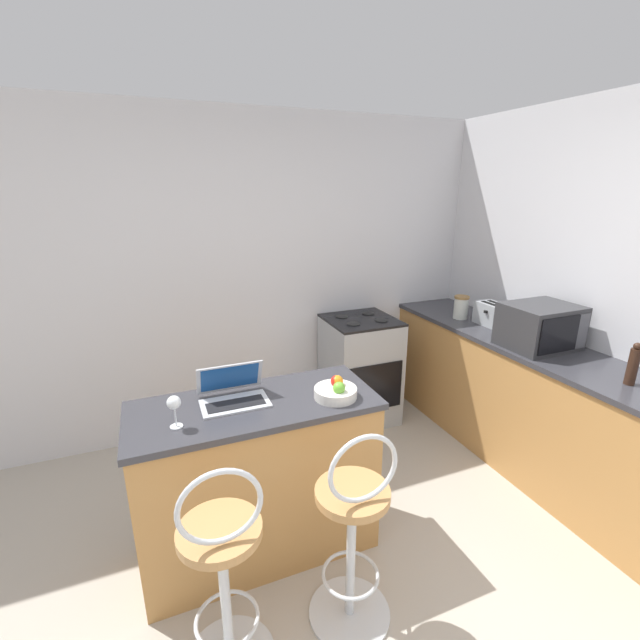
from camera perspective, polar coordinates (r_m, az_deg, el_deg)
wall_back at (r=3.59m, az=-9.76°, el=5.53°), size 12.00×0.06×2.60m
breakfast_bar at (r=2.56m, az=-8.19°, el=-20.14°), size 1.29×0.55×0.94m
counter_right at (r=3.57m, az=26.60°, el=-10.38°), size 0.60×2.84×0.94m
bar_stool_near at (r=2.06m, az=-12.70°, el=-30.24°), size 0.40×0.40×1.07m
bar_stool_far at (r=2.18m, az=4.45°, el=-26.47°), size 0.40×0.40×1.07m
laptop at (r=2.32m, az=-11.55°, el=-9.36°), size 0.35×0.26×0.19m
microwave at (r=3.35m, az=27.27°, el=-0.73°), size 0.48×0.39×0.30m
toaster at (r=3.73m, az=22.18°, el=0.64°), size 0.18×0.31×0.19m
stove_range at (r=3.84m, az=5.32°, el=-6.57°), size 0.58×0.58×0.95m
pepper_mill at (r=3.00m, az=36.27°, el=-4.85°), size 0.06×0.06×0.25m
wine_glass_short at (r=2.12m, az=-18.89°, el=-10.59°), size 0.07×0.07×0.16m
storage_jar at (r=3.84m, az=18.29°, el=1.64°), size 0.12×0.12×0.20m
fruit_bowl at (r=2.32m, az=2.14°, el=-9.38°), size 0.23×0.23×0.11m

